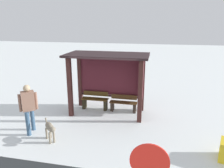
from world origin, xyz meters
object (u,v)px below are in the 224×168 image
(bench_center_inside, at_px, (123,104))
(person_walking, at_px, (29,105))
(bus_shelter, at_px, (111,71))
(bench_left_inside, at_px, (95,101))
(dog, at_px, (50,128))

(bench_center_inside, height_order, person_walking, person_walking)
(bus_shelter, bearing_deg, bench_center_inside, 12.35)
(bench_left_inside, height_order, dog, bench_left_inside)
(bus_shelter, xyz_separation_m, bench_left_inside, (-0.74, 0.11, -1.44))
(dog, bearing_deg, bus_shelter, 63.45)
(bench_left_inside, distance_m, person_walking, 3.05)
(bus_shelter, xyz_separation_m, bench_center_inside, (0.53, 0.12, -1.48))
(bus_shelter, xyz_separation_m, person_walking, (-2.33, -2.40, -0.78))
(dog, bearing_deg, bench_left_inside, 77.34)
(bus_shelter, height_order, bench_left_inside, bus_shelter)
(bench_left_inside, height_order, bench_center_inside, bench_left_inside)
(bench_center_inside, distance_m, person_walking, 3.88)
(person_walking, bearing_deg, dog, -22.38)
(person_walking, xyz_separation_m, dog, (0.94, -0.39, -0.57))
(bench_center_inside, bearing_deg, bus_shelter, -167.65)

